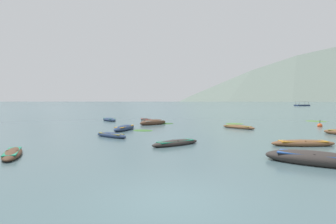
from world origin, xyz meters
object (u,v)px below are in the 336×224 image
object	(u,v)px
mooring_buoy	(320,126)
rowboat_4	(153,123)
rowboat_9	(176,143)
rowboat_3	(238,127)
rowboat_1	(124,128)
rowboat_12	(111,135)
rowboat_0	(109,120)
rowboat_10	(146,120)
rowboat_6	(315,159)
ferry_0	(302,105)
rowboat_7	(12,154)
rowboat_5	(303,143)

from	to	relation	value
mooring_buoy	rowboat_4	bearing A→B (deg)	176.12
rowboat_4	rowboat_9	bearing A→B (deg)	-76.82
rowboat_3	rowboat_9	world-z (taller)	rowboat_3
mooring_buoy	rowboat_1	bearing A→B (deg)	-166.26
rowboat_12	rowboat_0	bearing A→B (deg)	107.39
rowboat_9	rowboat_10	size ratio (longest dim) A/B	0.98
rowboat_4	rowboat_0	bearing A→B (deg)	142.36
rowboat_6	ferry_0	bearing A→B (deg)	68.23
rowboat_9	rowboat_10	xyz separation A→B (m)	(-5.00, 19.24, 0.03)
rowboat_0	mooring_buoy	size ratio (longest dim) A/B	4.29
rowboat_9	mooring_buoy	bearing A→B (deg)	41.61
rowboat_1	rowboat_7	xyz separation A→B (m)	(-2.70, -12.21, -0.06)
rowboat_10	rowboat_7	bearing A→B (deg)	-97.28
rowboat_3	rowboat_10	size ratio (longest dim) A/B	0.99
rowboat_5	rowboat_9	bearing A→B (deg)	-177.08
rowboat_9	rowboat_12	distance (m)	6.04
rowboat_7	rowboat_9	distance (m)	8.91
rowboat_6	rowboat_1	bearing A→B (deg)	132.36
rowboat_1	rowboat_9	bearing A→B (deg)	-57.33
rowboat_1	mooring_buoy	bearing A→B (deg)	13.74
rowboat_1	rowboat_5	xyz separation A→B (m)	(13.11, -7.81, -0.04)
rowboat_3	rowboat_6	distance (m)	15.23
rowboat_9	rowboat_12	bearing A→B (deg)	147.08
rowboat_3	rowboat_4	distance (m)	9.82
rowboat_5	rowboat_10	xyz separation A→B (m)	(-12.84, 18.84, 0.02)
rowboat_1	rowboat_7	world-z (taller)	rowboat_1
rowboat_1	rowboat_9	xyz separation A→B (m)	(5.26, -8.21, -0.05)
rowboat_0	rowboat_4	bearing A→B (deg)	-37.64
rowboat_0	rowboat_3	xyz separation A→B (m)	(15.95, -8.90, -0.03)
rowboat_7	mooring_buoy	distance (m)	28.43
rowboat_3	rowboat_10	xyz separation A→B (m)	(-10.77, 8.55, 0.03)
rowboat_0	mooring_buoy	xyz separation A→B (m)	(24.93, -6.49, -0.06)
mooring_buoy	rowboat_0	bearing A→B (deg)	165.41
rowboat_5	rowboat_12	bearing A→B (deg)	167.41
rowboat_5	rowboat_6	size ratio (longest dim) A/B	0.92
rowboat_1	rowboat_7	distance (m)	12.50
rowboat_7	rowboat_10	bearing A→B (deg)	82.72
rowboat_12	rowboat_5	bearing A→B (deg)	-12.59
rowboat_4	mooring_buoy	size ratio (longest dim) A/B	4.25
rowboat_6	rowboat_10	distance (m)	26.34
rowboat_0	rowboat_4	xyz separation A→B (m)	(6.83, -5.26, 0.07)
rowboat_4	rowboat_6	world-z (taller)	rowboat_4
rowboat_9	rowboat_7	bearing A→B (deg)	-153.34
rowboat_3	rowboat_4	world-z (taller)	rowboat_4
rowboat_9	ferry_0	xyz separation A→B (m)	(60.30, 130.53, 0.32)
rowboat_9	rowboat_3	bearing A→B (deg)	61.65
rowboat_4	rowboat_9	size ratio (longest dim) A/B	1.15
rowboat_0	rowboat_3	bearing A→B (deg)	-29.17
rowboat_1	ferry_0	bearing A→B (deg)	61.81
rowboat_10	rowboat_12	bearing A→B (deg)	-90.27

